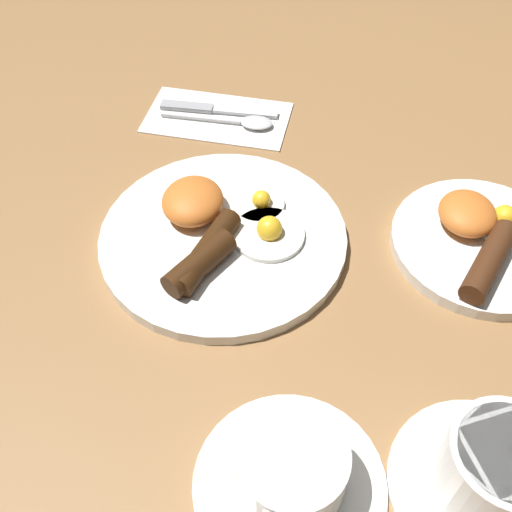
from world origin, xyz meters
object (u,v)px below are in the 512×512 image
(breakfast_plate_far, at_px, (481,239))
(knife, at_px, (212,109))
(teacup_far, at_px, (495,474))
(breakfast_plate_near, at_px, (220,234))
(spoon, at_px, (244,121))
(teacup_near, at_px, (291,473))

(breakfast_plate_far, distance_m, knife, 0.41)
(breakfast_plate_far, bearing_deg, teacup_far, -7.29)
(breakfast_plate_far, xyz_separation_m, knife, (-0.23, -0.34, -0.01))
(breakfast_plate_near, xyz_separation_m, teacup_far, (0.26, 0.26, 0.02))
(spoon, bearing_deg, breakfast_plate_far, -30.18)
(teacup_far, xyz_separation_m, spoon, (-0.48, -0.26, -0.03))
(teacup_near, xyz_separation_m, spoon, (-0.49, -0.09, -0.02))
(breakfast_plate_near, bearing_deg, spoon, 179.14)
(breakfast_plate_near, height_order, teacup_far, teacup_far)
(breakfast_plate_near, xyz_separation_m, spoon, (-0.22, 0.00, -0.00))
(breakfast_plate_far, xyz_separation_m, teacup_far, (0.28, -0.04, 0.02))
(breakfast_plate_far, height_order, knife, breakfast_plate_far)
(breakfast_plate_near, bearing_deg, knife, -169.48)
(breakfast_plate_near, distance_m, breakfast_plate_far, 0.30)
(teacup_far, relative_size, spoon, 1.01)
(breakfast_plate_near, distance_m, knife, 0.25)
(breakfast_plate_near, distance_m, teacup_near, 0.29)
(teacup_near, bearing_deg, knife, -164.85)
(knife, distance_m, spoon, 0.06)
(teacup_near, xyz_separation_m, teacup_far, (-0.01, 0.16, 0.01))
(breakfast_plate_near, relative_size, breakfast_plate_far, 1.38)
(knife, height_order, spoon, spoon)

